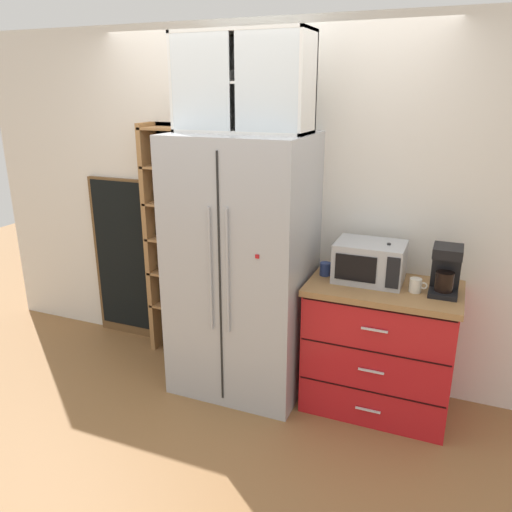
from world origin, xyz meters
name	(u,v)px	position (x,y,z in m)	size (l,w,h in m)	color
ground_plane	(244,380)	(0.00, 0.00, 0.00)	(10.71, 10.71, 0.00)	olive
wall_back_cream	(264,204)	(0.00, 0.40, 1.27)	(5.01, 0.10, 2.55)	silver
refrigerator	(243,267)	(0.00, -0.01, 0.91)	(0.91, 0.74, 1.83)	#ADAFB5
pantry_shelf_column	(177,240)	(-0.71, 0.29, 0.94)	(0.46, 0.26, 1.86)	brown
counter_cabinet	(379,347)	(0.97, 0.07, 0.45)	(0.97, 0.60, 0.89)	red
microwave	(370,262)	(0.85, 0.11, 1.02)	(0.44, 0.33, 0.26)	#ADAFB5
coffee_maker	(446,269)	(1.32, 0.07, 1.05)	(0.17, 0.20, 0.31)	black
mug_navy	(325,269)	(0.56, 0.10, 0.94)	(0.11, 0.07, 0.09)	navy
mug_cream	(416,285)	(1.16, 0.02, 0.94)	(0.11, 0.07, 0.09)	silver
bottle_amber	(387,266)	(0.97, 0.11, 1.01)	(0.06, 0.06, 0.27)	brown
upper_cabinet	(244,83)	(0.00, 0.04, 2.13)	(0.88, 0.32, 0.61)	silver
chalkboard_menu	(125,259)	(-1.26, 0.33, 0.70)	(0.60, 0.04, 1.40)	brown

